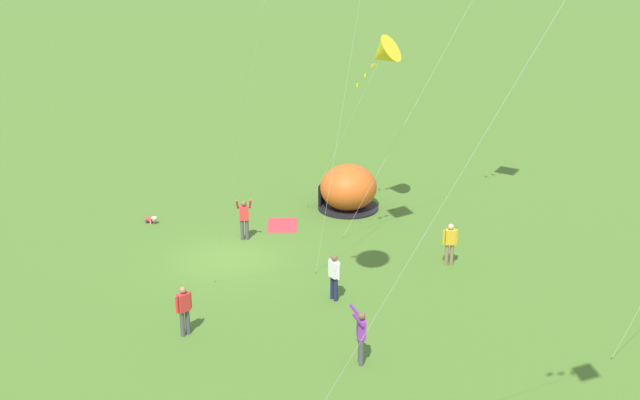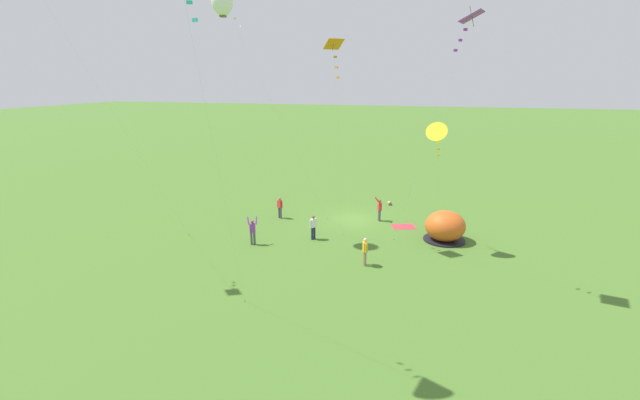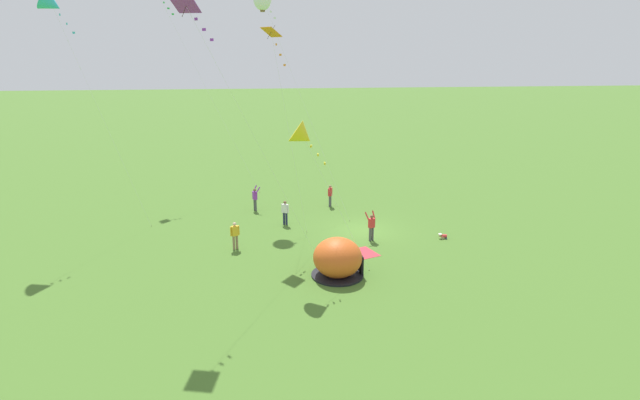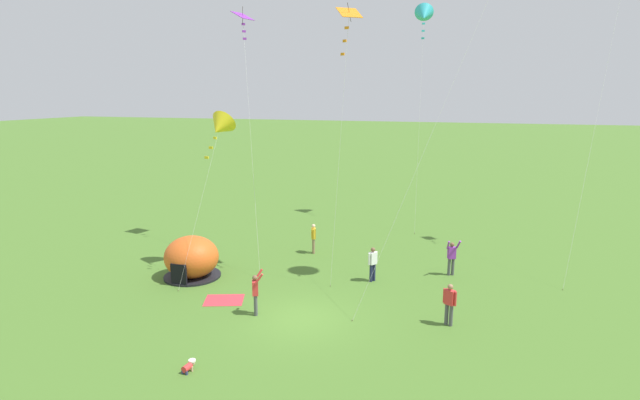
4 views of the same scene
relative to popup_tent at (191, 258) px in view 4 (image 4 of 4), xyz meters
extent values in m
plane|color=#477028|center=(6.81, -2.81, -1.00)|extent=(300.00, 300.00, 0.00)
ellipsoid|color=#D8591E|center=(0.00, 0.01, 0.05)|extent=(2.70, 2.60, 2.10)
cylinder|color=black|center=(0.00, 0.01, -0.95)|extent=(2.81, 2.81, 0.10)
cube|color=black|center=(0.07, -1.26, -0.45)|extent=(0.81, 0.17, 1.10)
cube|color=#CC333D|center=(2.92, -2.11, -0.99)|extent=(2.04, 1.81, 0.01)
cylinder|color=red|center=(4.62, -7.74, -0.83)|extent=(0.26, 0.35, 0.22)
sphere|color=tan|center=(4.65, -7.48, -0.80)|extent=(0.19, 0.19, 0.19)
cylinder|color=white|center=(4.65, -7.48, -0.71)|extent=(0.24, 0.24, 0.06)
cylinder|color=tan|center=(4.53, -7.60, -0.91)|extent=(0.07, 0.07, 0.17)
cylinder|color=tan|center=(4.73, -7.63, -0.91)|extent=(0.07, 0.07, 0.17)
cylinder|color=navy|center=(4.52, -7.84, -0.93)|extent=(0.09, 0.09, 0.13)
cylinder|color=navy|center=(4.68, -7.87, -0.93)|extent=(0.09, 0.09, 0.13)
cylinder|color=#1E2347|center=(8.78, 2.28, -0.56)|extent=(0.15, 0.15, 0.88)
cylinder|color=#1E2347|center=(8.67, 2.12, -0.56)|extent=(0.15, 0.15, 0.88)
cube|color=white|center=(8.72, 2.20, 0.18)|extent=(0.41, 0.45, 0.60)
sphere|color=brown|center=(8.72, 2.20, 0.61)|extent=(0.22, 0.22, 0.22)
cylinder|color=white|center=(8.86, 2.41, 0.18)|extent=(0.09, 0.09, 0.58)
cylinder|color=white|center=(8.58, 1.99, 0.18)|extent=(0.09, 0.09, 0.58)
cylinder|color=#4C4C51|center=(4.85, -2.91, -0.56)|extent=(0.15, 0.15, 0.88)
cylinder|color=#4C4C51|center=(4.93, -3.09, -0.56)|extent=(0.15, 0.15, 0.88)
cube|color=red|center=(4.89, -3.00, 0.18)|extent=(0.38, 0.45, 0.60)
sphere|color=brown|center=(4.89, -3.00, 0.61)|extent=(0.22, 0.22, 0.22)
cylinder|color=red|center=(4.91, -2.70, 0.65)|extent=(0.36, 0.29, 0.50)
cylinder|color=red|center=(5.14, -3.18, 0.65)|extent=(0.39, 0.19, 0.50)
cylinder|color=#4C4C51|center=(12.42, 4.28, -0.56)|extent=(0.15, 0.15, 0.88)
cylinder|color=#4C4C51|center=(12.24, 4.20, -0.56)|extent=(0.15, 0.15, 0.88)
cube|color=purple|center=(12.33, 4.24, 0.18)|extent=(0.45, 0.38, 0.60)
sphere|color=brown|center=(12.33, 4.24, 0.61)|extent=(0.22, 0.22, 0.22)
cylinder|color=purple|center=(12.63, 4.21, 0.65)|extent=(0.29, 0.36, 0.50)
cylinder|color=purple|center=(12.15, 3.99, 0.65)|extent=(0.19, 0.39, 0.50)
cylinder|color=#4C4C51|center=(12.50, -1.50, -0.56)|extent=(0.15, 0.15, 0.88)
cylinder|color=#4C4C51|center=(12.68, -1.60, -0.56)|extent=(0.15, 0.15, 0.88)
cube|color=red|center=(12.59, -1.55, 0.18)|extent=(0.45, 0.39, 0.60)
sphere|color=#9E7051|center=(12.59, -1.55, 0.61)|extent=(0.22, 0.22, 0.22)
cylinder|color=red|center=(12.37, -1.44, 0.18)|extent=(0.09, 0.09, 0.58)
cylinder|color=red|center=(12.81, -1.66, 0.18)|extent=(0.09, 0.09, 0.58)
cylinder|color=#8C7251|center=(4.60, 5.41, -0.56)|extent=(0.15, 0.15, 0.88)
cylinder|color=#8C7251|center=(4.53, 5.60, -0.56)|extent=(0.15, 0.15, 0.88)
cube|color=gold|center=(4.56, 5.51, 0.18)|extent=(0.37, 0.44, 0.60)
sphere|color=beige|center=(4.56, 5.51, 0.61)|extent=(0.22, 0.22, 0.22)
cylinder|color=gold|center=(4.66, 5.28, 0.18)|extent=(0.09, 0.09, 0.58)
cylinder|color=gold|center=(4.47, 5.74, 0.18)|extent=(0.09, 0.09, 0.58)
cylinder|color=silver|center=(11.50, 0.40, 6.64)|extent=(5.28, 5.59, 15.27)
cylinder|color=brown|center=(8.87, -2.39, -0.97)|extent=(0.03, 0.03, 0.06)
cylinder|color=silver|center=(7.09, 1.89, 5.33)|extent=(0.25, 2.02, 12.66)
cylinder|color=brown|center=(6.96, 0.89, -0.97)|extent=(0.03, 0.03, 0.06)
cube|color=orange|center=(7.21, 2.90, 11.66)|extent=(1.35, 1.32, 0.55)
cylinder|color=#332314|center=(7.21, 2.90, 11.67)|extent=(0.08, 0.49, 0.78)
cube|color=orange|center=(7.17, 2.62, 10.96)|extent=(0.21, 0.10, 0.12)
cube|color=orange|center=(7.15, 2.39, 10.37)|extent=(0.20, 0.15, 0.12)
cube|color=orange|center=(7.12, 2.15, 9.77)|extent=(0.21, 0.15, 0.12)
cylinder|color=silver|center=(9.36, 13.54, 6.13)|extent=(0.48, 4.33, 14.26)
cylinder|color=brown|center=(9.60, 11.38, -0.97)|extent=(0.03, 0.03, 0.06)
cone|color=#33B7D1|center=(9.12, 15.70, 13.26)|extent=(1.45, 1.67, 1.63)
cube|color=#33B7D1|center=(9.17, 15.33, 12.66)|extent=(0.21, 0.13, 0.12)
cube|color=#33B7D1|center=(9.20, 15.01, 12.15)|extent=(0.21, 0.13, 0.12)
cube|color=#33B7D1|center=(9.23, 14.69, 11.64)|extent=(0.21, 0.09, 0.12)
cylinder|color=silver|center=(1.58, 3.86, 5.71)|extent=(3.54, 6.11, 13.41)
cylinder|color=brown|center=(3.35, 0.81, -0.97)|extent=(0.03, 0.03, 0.06)
cube|color=purple|center=(-0.18, 6.90, 12.41)|extent=(1.20, 1.27, 0.49)
cylinder|color=#332314|center=(-0.18, 6.90, 12.42)|extent=(0.25, 0.42, 0.93)
cube|color=purple|center=(0.03, 6.54, 11.90)|extent=(0.20, 0.16, 0.12)
cube|color=purple|center=(0.21, 6.23, 11.46)|extent=(0.19, 0.18, 0.12)
cube|color=purple|center=(0.38, 5.93, 11.03)|extent=(0.19, 0.17, 0.12)
cylinder|color=silver|center=(18.80, 7.54, 6.96)|extent=(2.68, 7.50, 15.92)
cylinder|color=brown|center=(17.46, 3.80, -0.97)|extent=(0.03, 0.03, 0.06)
cylinder|color=silver|center=(0.66, -0.06, 2.70)|extent=(0.58, 3.53, 7.40)
cylinder|color=brown|center=(0.37, -1.82, -0.97)|extent=(0.03, 0.03, 0.06)
cone|color=yellow|center=(0.95, 1.70, 6.40)|extent=(1.52, 1.67, 1.58)
cube|color=yellow|center=(0.88, 1.29, 5.88)|extent=(0.21, 0.13, 0.12)
cube|color=yellow|center=(0.82, 0.94, 5.43)|extent=(0.20, 0.07, 0.12)
cube|color=yellow|center=(0.77, 0.60, 4.98)|extent=(0.20, 0.06, 0.12)
camera|label=1|loc=(31.04, 9.50, 11.45)|focal=42.00mm
camera|label=2|loc=(0.84, 28.78, 9.69)|focal=24.00mm
camera|label=3|loc=(-24.14, 4.22, 10.34)|focal=28.00mm
camera|label=4|loc=(13.35, -20.57, 7.99)|focal=28.00mm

